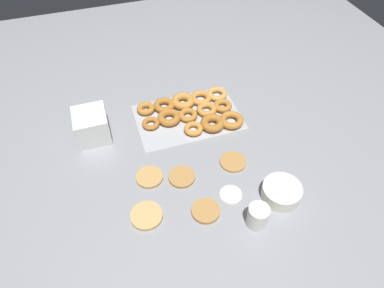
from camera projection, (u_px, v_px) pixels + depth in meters
name	position (u px, v px, depth m)	size (l,w,h in m)	color
ground_plane	(187.00, 166.00, 1.40)	(3.00, 3.00, 0.00)	gray
pancake_0	(182.00, 177.00, 1.35)	(0.11, 0.11, 0.01)	#B27F42
pancake_1	(147.00, 216.00, 1.24)	(0.12, 0.12, 0.01)	tan
pancake_2	(231.00, 194.00, 1.30)	(0.09, 0.09, 0.01)	silver
pancake_3	(206.00, 211.00, 1.25)	(0.10, 0.10, 0.01)	#B27F42
pancake_4	(233.00, 162.00, 1.41)	(0.11, 0.11, 0.01)	#B27F42
pancake_5	(149.00, 177.00, 1.35)	(0.11, 0.11, 0.01)	tan
donut_tray	(193.00, 112.00, 1.59)	(0.47, 0.32, 0.04)	#ADAFB5
batter_bowl	(281.00, 192.00, 1.28)	(0.15, 0.15, 0.06)	silver
container_stack	(92.00, 126.00, 1.46)	(0.14, 0.15, 0.13)	white
paper_cup	(258.00, 216.00, 1.19)	(0.07, 0.07, 0.09)	white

